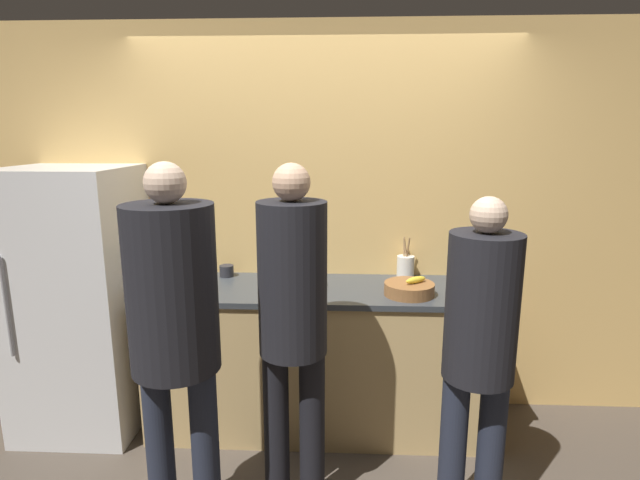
{
  "coord_description": "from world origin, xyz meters",
  "views": [
    {
      "loc": [
        0.13,
        -2.63,
        1.91
      ],
      "look_at": [
        0.0,
        0.15,
        1.3
      ],
      "focal_mm": 28.0,
      "sensor_mm": 36.0,
      "label": 1
    }
  ],
  "objects_px": {
    "potted_plant": "(177,261)",
    "bottle_amber": "(317,279)",
    "person_left": "(174,318)",
    "person_center": "(293,314)",
    "utensil_crock": "(405,266)",
    "refrigerator": "(79,301)",
    "cup_black": "(227,271)",
    "fruit_bowl": "(409,289)",
    "person_right": "(479,342)"
  },
  "relations": [
    {
      "from": "utensil_crock",
      "to": "cup_black",
      "type": "bearing_deg",
      "value": -178.84
    },
    {
      "from": "refrigerator",
      "to": "person_center",
      "type": "xyz_separation_m",
      "value": [
        1.45,
        -0.69,
        0.2
      ]
    },
    {
      "from": "refrigerator",
      "to": "person_center",
      "type": "height_order",
      "value": "person_center"
    },
    {
      "from": "refrigerator",
      "to": "bottle_amber",
      "type": "xyz_separation_m",
      "value": [
        1.52,
        0.03,
        0.16
      ]
    },
    {
      "from": "person_center",
      "to": "cup_black",
      "type": "height_order",
      "value": "person_center"
    },
    {
      "from": "person_right",
      "to": "potted_plant",
      "type": "height_order",
      "value": "person_right"
    },
    {
      "from": "potted_plant",
      "to": "bottle_amber",
      "type": "bearing_deg",
      "value": -9.94
    },
    {
      "from": "fruit_bowl",
      "to": "potted_plant",
      "type": "xyz_separation_m",
      "value": [
        -1.5,
        0.29,
        0.07
      ]
    },
    {
      "from": "cup_black",
      "to": "person_right",
      "type": "bearing_deg",
      "value": -35.86
    },
    {
      "from": "fruit_bowl",
      "to": "bottle_amber",
      "type": "height_order",
      "value": "bottle_amber"
    },
    {
      "from": "refrigerator",
      "to": "fruit_bowl",
      "type": "height_order",
      "value": "refrigerator"
    },
    {
      "from": "person_left",
      "to": "person_center",
      "type": "bearing_deg",
      "value": 22.74
    },
    {
      "from": "person_left",
      "to": "utensil_crock",
      "type": "bearing_deg",
      "value": 45.12
    },
    {
      "from": "refrigerator",
      "to": "utensil_crock",
      "type": "distance_m",
      "value": 2.13
    },
    {
      "from": "utensil_crock",
      "to": "bottle_amber",
      "type": "height_order",
      "value": "utensil_crock"
    },
    {
      "from": "person_right",
      "to": "potted_plant",
      "type": "relative_size",
      "value": 7.89
    },
    {
      "from": "potted_plant",
      "to": "person_center",
      "type": "bearing_deg",
      "value": -45.59
    },
    {
      "from": "person_right",
      "to": "fruit_bowl",
      "type": "xyz_separation_m",
      "value": [
        -0.24,
        0.69,
        0.03
      ]
    },
    {
      "from": "refrigerator",
      "to": "person_center",
      "type": "distance_m",
      "value": 1.61
    },
    {
      "from": "refrigerator",
      "to": "bottle_amber",
      "type": "height_order",
      "value": "refrigerator"
    },
    {
      "from": "cup_black",
      "to": "refrigerator",
      "type": "bearing_deg",
      "value": -164.8
    },
    {
      "from": "person_left",
      "to": "fruit_bowl",
      "type": "height_order",
      "value": "person_left"
    },
    {
      "from": "refrigerator",
      "to": "fruit_bowl",
      "type": "distance_m",
      "value": 2.09
    },
    {
      "from": "person_left",
      "to": "cup_black",
      "type": "height_order",
      "value": "person_left"
    },
    {
      "from": "utensil_crock",
      "to": "person_center",
      "type": "bearing_deg",
      "value": -124.44
    },
    {
      "from": "refrigerator",
      "to": "utensil_crock",
      "type": "relative_size",
      "value": 6.16
    },
    {
      "from": "refrigerator",
      "to": "person_right",
      "type": "height_order",
      "value": "refrigerator"
    },
    {
      "from": "refrigerator",
      "to": "utensil_crock",
      "type": "height_order",
      "value": "refrigerator"
    },
    {
      "from": "person_center",
      "to": "bottle_amber",
      "type": "bearing_deg",
      "value": 83.86
    },
    {
      "from": "person_left",
      "to": "fruit_bowl",
      "type": "distance_m",
      "value": 1.41
    },
    {
      "from": "person_left",
      "to": "potted_plant",
      "type": "distance_m",
      "value": 1.15
    },
    {
      "from": "person_center",
      "to": "person_right",
      "type": "relative_size",
      "value": 1.08
    },
    {
      "from": "utensil_crock",
      "to": "person_right",
      "type": "bearing_deg",
      "value": -78.31
    },
    {
      "from": "potted_plant",
      "to": "person_right",
      "type": "bearing_deg",
      "value": -29.29
    },
    {
      "from": "person_left",
      "to": "person_center",
      "type": "relative_size",
      "value": 1.01
    },
    {
      "from": "fruit_bowl",
      "to": "bottle_amber",
      "type": "relative_size",
      "value": 2.12
    },
    {
      "from": "person_center",
      "to": "utensil_crock",
      "type": "xyz_separation_m",
      "value": [
        0.66,
        0.96,
        -0.02
      ]
    },
    {
      "from": "person_right",
      "to": "bottle_amber",
      "type": "relative_size",
      "value": 11.65
    },
    {
      "from": "fruit_bowl",
      "to": "utensil_crock",
      "type": "xyz_separation_m",
      "value": [
        0.02,
        0.36,
        0.04
      ]
    },
    {
      "from": "refrigerator",
      "to": "utensil_crock",
      "type": "xyz_separation_m",
      "value": [
        2.1,
        0.27,
        0.18
      ]
    },
    {
      "from": "bottle_amber",
      "to": "person_left",
      "type": "bearing_deg",
      "value": -122.18
    },
    {
      "from": "person_left",
      "to": "bottle_amber",
      "type": "distance_m",
      "value": 1.1
    },
    {
      "from": "refrigerator",
      "to": "fruit_bowl",
      "type": "relative_size",
      "value": 5.7
    },
    {
      "from": "person_left",
      "to": "person_center",
      "type": "xyz_separation_m",
      "value": [
        0.51,
        0.21,
        -0.05
      ]
    },
    {
      "from": "fruit_bowl",
      "to": "utensil_crock",
      "type": "distance_m",
      "value": 0.36
    },
    {
      "from": "utensil_crock",
      "to": "bottle_amber",
      "type": "distance_m",
      "value": 0.63
    },
    {
      "from": "utensil_crock",
      "to": "refrigerator",
      "type": "bearing_deg",
      "value": -172.69
    },
    {
      "from": "refrigerator",
      "to": "utensil_crock",
      "type": "bearing_deg",
      "value": 7.31
    },
    {
      "from": "person_center",
      "to": "bottle_amber",
      "type": "height_order",
      "value": "person_center"
    },
    {
      "from": "person_right",
      "to": "bottle_amber",
      "type": "bearing_deg",
      "value": 134.48
    }
  ]
}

